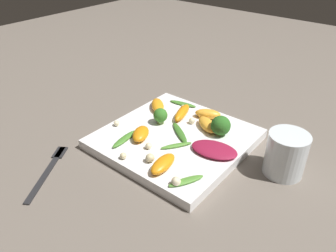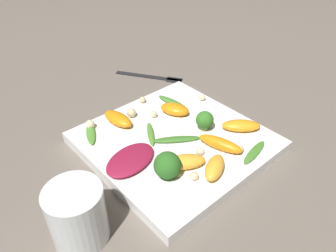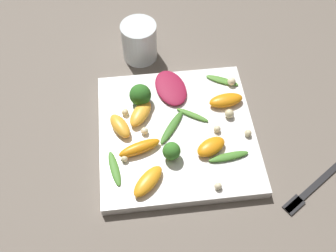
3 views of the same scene
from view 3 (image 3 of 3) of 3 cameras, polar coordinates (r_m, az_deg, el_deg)
ground_plane at (r=0.75m, az=1.27°, el=-1.47°), size 2.40×2.40×0.00m
plate at (r=0.74m, az=1.28°, el=-1.03°), size 0.29×0.29×0.02m
drinking_glass at (r=0.85m, az=-4.18°, el=12.15°), size 0.07×0.07×0.08m
fork at (r=0.73m, az=20.07°, el=-8.57°), size 0.10×0.15×0.01m
radicchio_leaf_0 at (r=0.78m, az=0.73°, el=5.60°), size 0.10×0.08×0.01m
orange_segment_0 at (r=0.74m, az=-3.99°, el=1.86°), size 0.07×0.06×0.02m
orange_segment_1 at (r=0.70m, az=-4.17°, el=-3.18°), size 0.04×0.08×0.02m
orange_segment_2 at (r=0.67m, az=-2.93°, el=-8.01°), size 0.07×0.07×0.02m
orange_segment_3 at (r=0.73m, az=-6.98°, el=0.00°), size 0.06×0.05×0.02m
orange_segment_4 at (r=0.70m, az=6.26°, el=-3.00°), size 0.05×0.06×0.02m
orange_segment_5 at (r=0.76m, az=8.40°, el=3.71°), size 0.04×0.07×0.02m
broccoli_floret_0 at (r=0.75m, az=-4.04°, el=4.49°), size 0.04×0.04×0.04m
broccoli_floret_1 at (r=0.68m, az=0.51°, el=-3.69°), size 0.03×0.03×0.04m
arugula_sprig_0 at (r=0.69m, az=-7.78°, el=-6.11°), size 0.07×0.03×0.01m
arugula_sprig_1 at (r=0.80m, az=7.86°, el=6.57°), size 0.04×0.07×0.01m
arugula_sprig_2 at (r=0.70m, az=8.79°, el=-4.41°), size 0.02×0.07×0.01m
arugula_sprig_3 at (r=0.75m, az=3.55°, el=1.62°), size 0.05×0.06×0.01m
arugula_sprig_4 at (r=0.73m, az=0.57°, el=-0.14°), size 0.08×0.06×0.01m
macadamia_nut_0 at (r=0.72m, az=-3.44°, el=-0.57°), size 0.01×0.01×0.01m
macadamia_nut_1 at (r=0.73m, az=7.13°, el=-0.43°), size 0.01×0.01×0.01m
macadamia_nut_2 at (r=0.80m, az=9.20°, el=6.41°), size 0.02×0.02×0.02m
macadamia_nut_3 at (r=0.75m, az=-6.25°, el=2.00°), size 0.01×0.01×0.01m
macadamia_nut_4 at (r=0.69m, az=-6.34°, el=-4.75°), size 0.01×0.01×0.01m
macadamia_nut_5 at (r=0.75m, az=8.89°, el=1.79°), size 0.02×0.02×0.02m
macadamia_nut_6 at (r=0.73m, az=11.54°, el=-1.04°), size 0.01×0.01×0.01m
macadamia_nut_7 at (r=0.67m, az=7.26°, el=-8.63°), size 0.01×0.01×0.01m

